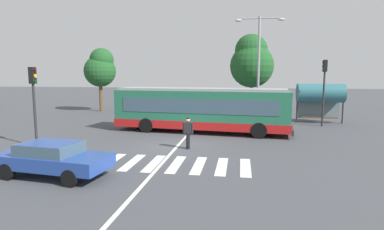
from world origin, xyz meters
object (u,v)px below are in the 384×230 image
(city_transit_bus, at_px, (201,109))
(parked_car_champagne, at_px, (222,107))
(traffic_light_far_corner, at_px, (324,82))
(twin_arm_street_lamp, at_px, (259,58))
(parked_car_blue, at_px, (195,106))
(background_tree_left, at_px, (101,68))
(foreground_sedan, at_px, (52,157))
(bus_stop_shelter, at_px, (320,94))
(parked_car_teal, at_px, (247,107))
(background_tree_right, at_px, (252,61))
(traffic_light_near_corner, at_px, (34,93))
(pedestrian_crossing_street, at_px, (188,131))

(city_transit_bus, relative_size, parked_car_champagne, 2.67)
(traffic_light_far_corner, height_order, twin_arm_street_lamp, twin_arm_street_lamp)
(parked_car_blue, bearing_deg, parked_car_champagne, -0.76)
(parked_car_blue, height_order, background_tree_left, background_tree_left)
(foreground_sedan, xyz_separation_m, bus_stop_shelter, (13.71, 16.14, 1.65))
(parked_car_teal, bearing_deg, foreground_sedan, -110.48)
(parked_car_champagne, distance_m, parked_car_teal, 2.53)
(city_transit_bus, distance_m, twin_arm_street_lamp, 7.74)
(twin_arm_street_lamp, height_order, background_tree_right, twin_arm_street_lamp)
(foreground_sedan, distance_m, traffic_light_far_corner, 19.91)
(parked_car_blue, xyz_separation_m, traffic_light_far_corner, (10.94, -6.47, 2.63))
(traffic_light_far_corner, bearing_deg, city_transit_bus, -156.52)
(foreground_sedan, xyz_separation_m, background_tree_right, (8.39, 25.56, 4.72))
(parked_car_teal, relative_size, traffic_light_near_corner, 1.04)
(foreground_sedan, relative_size, parked_car_champagne, 1.01)
(background_tree_left, bearing_deg, background_tree_right, 13.99)
(parked_car_teal, distance_m, twin_arm_street_lamp, 6.99)
(pedestrian_crossing_street, bearing_deg, foreground_sedan, -129.72)
(pedestrian_crossing_street, xyz_separation_m, parked_car_teal, (3.40, 15.71, -0.20))
(foreground_sedan, relative_size, traffic_light_near_corner, 1.07)
(city_transit_bus, xyz_separation_m, traffic_light_far_corner, (8.98, 3.90, 1.81))
(parked_car_blue, relative_size, traffic_light_far_corner, 0.90)
(bus_stop_shelter, bearing_deg, parked_car_champagne, 150.73)
(pedestrian_crossing_street, distance_m, twin_arm_street_lamp, 12.08)
(parked_car_champagne, xyz_separation_m, traffic_light_far_corner, (8.14, -6.43, 2.63))
(foreground_sedan, height_order, parked_car_blue, same)
(traffic_light_near_corner, relative_size, background_tree_right, 0.51)
(traffic_light_far_corner, relative_size, background_tree_left, 0.74)
(twin_arm_street_lamp, bearing_deg, background_tree_left, 161.11)
(bus_stop_shelter, relative_size, background_tree_left, 0.54)
(foreground_sedan, bearing_deg, parked_car_blue, 82.95)
(traffic_light_near_corner, bearing_deg, bus_stop_shelter, 33.03)
(pedestrian_crossing_street, height_order, bus_stop_shelter, bus_stop_shelter)
(twin_arm_street_lamp, xyz_separation_m, background_tree_left, (-16.50, 5.65, -0.63))
(parked_car_teal, bearing_deg, twin_arm_street_lamp, -81.65)
(city_transit_bus, distance_m, background_tree_right, 16.04)
(city_transit_bus, distance_m, traffic_light_far_corner, 9.95)
(city_transit_bus, bearing_deg, parked_car_blue, 100.70)
(parked_car_teal, height_order, traffic_light_far_corner, traffic_light_far_corner)
(foreground_sedan, bearing_deg, pedestrian_crossing_street, 50.28)
(traffic_light_near_corner, bearing_deg, parked_car_teal, 54.25)
(parked_car_blue, height_order, bus_stop_shelter, bus_stop_shelter)
(foreground_sedan, xyz_separation_m, parked_car_blue, (2.58, 20.85, 0.00))
(parked_car_teal, height_order, background_tree_right, background_tree_right)
(pedestrian_crossing_street, bearing_deg, city_transit_bus, 89.36)
(bus_stop_shelter, height_order, twin_arm_street_lamp, twin_arm_street_lamp)
(bus_stop_shelter, height_order, background_tree_right, background_tree_right)
(traffic_light_far_corner, xyz_separation_m, twin_arm_street_lamp, (-4.87, 1.48, 1.94))
(city_transit_bus, bearing_deg, parked_car_teal, 72.53)
(traffic_light_near_corner, xyz_separation_m, background_tree_left, (-3.90, 16.84, 1.74))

